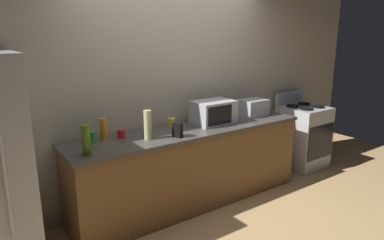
{
  "coord_description": "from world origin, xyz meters",
  "views": [
    {
      "loc": [
        -2.15,
        -2.62,
        1.94
      ],
      "look_at": [
        0.0,
        0.4,
        1.0
      ],
      "focal_mm": 32.3,
      "sensor_mm": 36.0,
      "label": 1
    }
  ],
  "objects_px": {
    "bottle_vinegar": "(148,125)",
    "mug_yellow": "(172,122)",
    "bottle_dish_soap": "(103,129)",
    "mug_red": "(121,134)",
    "microwave": "(213,112)",
    "toaster_oven": "(253,108)",
    "bottle_olive_oil": "(86,140)",
    "stove_range": "(303,136)",
    "cordless_phone": "(177,130)",
    "mug_green": "(91,137)"
  },
  "relations": [
    {
      "from": "bottle_vinegar",
      "to": "mug_yellow",
      "type": "height_order",
      "value": "bottle_vinegar"
    },
    {
      "from": "bottle_dish_soap",
      "to": "mug_red",
      "type": "height_order",
      "value": "bottle_dish_soap"
    },
    {
      "from": "microwave",
      "to": "toaster_oven",
      "type": "distance_m",
      "value": 0.66
    },
    {
      "from": "microwave",
      "to": "mug_yellow",
      "type": "height_order",
      "value": "microwave"
    },
    {
      "from": "bottle_olive_oil",
      "to": "mug_red",
      "type": "height_order",
      "value": "bottle_olive_oil"
    },
    {
      "from": "stove_range",
      "to": "mug_yellow",
      "type": "height_order",
      "value": "stove_range"
    },
    {
      "from": "stove_range",
      "to": "bottle_olive_oil",
      "type": "height_order",
      "value": "bottle_olive_oil"
    },
    {
      "from": "toaster_oven",
      "to": "bottle_olive_oil",
      "type": "xyz_separation_m",
      "value": [
        -2.24,
        -0.23,
        0.03
      ]
    },
    {
      "from": "toaster_oven",
      "to": "microwave",
      "type": "bearing_deg",
      "value": -178.94
    },
    {
      "from": "mug_yellow",
      "to": "bottle_dish_soap",
      "type": "bearing_deg",
      "value": -177.37
    },
    {
      "from": "bottle_olive_oil",
      "to": "mug_red",
      "type": "bearing_deg",
      "value": 33.34
    },
    {
      "from": "bottle_olive_oil",
      "to": "stove_range",
      "type": "bearing_deg",
      "value": 2.91
    },
    {
      "from": "cordless_phone",
      "to": "bottle_vinegar",
      "type": "distance_m",
      "value": 0.31
    },
    {
      "from": "stove_range",
      "to": "bottle_dish_soap",
      "type": "relative_size",
      "value": 5.01
    },
    {
      "from": "toaster_oven",
      "to": "cordless_phone",
      "type": "distance_m",
      "value": 1.33
    },
    {
      "from": "mug_yellow",
      "to": "mug_red",
      "type": "xyz_separation_m",
      "value": [
        -0.66,
        -0.1,
        -0.0
      ]
    },
    {
      "from": "toaster_oven",
      "to": "bottle_dish_soap",
      "type": "height_order",
      "value": "bottle_dish_soap"
    },
    {
      "from": "mug_green",
      "to": "microwave",
      "type": "bearing_deg",
      "value": -5.04
    },
    {
      "from": "stove_range",
      "to": "mug_yellow",
      "type": "xyz_separation_m",
      "value": [
        -2.12,
        0.23,
        0.48
      ]
    },
    {
      "from": "bottle_vinegar",
      "to": "mug_yellow",
      "type": "relative_size",
      "value": 3.31
    },
    {
      "from": "toaster_oven",
      "to": "mug_yellow",
      "type": "xyz_separation_m",
      "value": [
        -1.12,
        0.17,
        -0.06
      ]
    },
    {
      "from": "microwave",
      "to": "mug_yellow",
      "type": "relative_size",
      "value": 5.33
    },
    {
      "from": "bottle_vinegar",
      "to": "cordless_phone",
      "type": "bearing_deg",
      "value": -20.67
    },
    {
      "from": "bottle_dish_soap",
      "to": "bottle_olive_oil",
      "type": "bearing_deg",
      "value": -129.26
    },
    {
      "from": "cordless_phone",
      "to": "bottle_olive_oil",
      "type": "relative_size",
      "value": 0.55
    },
    {
      "from": "toaster_oven",
      "to": "cordless_phone",
      "type": "xyz_separation_m",
      "value": [
        -1.31,
        -0.23,
        -0.03
      ]
    },
    {
      "from": "toaster_oven",
      "to": "mug_red",
      "type": "relative_size",
      "value": 3.96
    },
    {
      "from": "cordless_phone",
      "to": "bottle_dish_soap",
      "type": "distance_m",
      "value": 0.74
    },
    {
      "from": "stove_range",
      "to": "mug_green",
      "type": "bearing_deg",
      "value": 176.78
    },
    {
      "from": "stove_range",
      "to": "mug_red",
      "type": "xyz_separation_m",
      "value": [
        -2.78,
        0.14,
        0.48
      ]
    },
    {
      "from": "microwave",
      "to": "mug_red",
      "type": "distance_m",
      "value": 1.13
    },
    {
      "from": "stove_range",
      "to": "mug_green",
      "type": "xyz_separation_m",
      "value": [
        -3.08,
        0.17,
        0.49
      ]
    },
    {
      "from": "bottle_olive_oil",
      "to": "toaster_oven",
      "type": "bearing_deg",
      "value": 5.73
    },
    {
      "from": "microwave",
      "to": "cordless_phone",
      "type": "bearing_deg",
      "value": -161.25
    },
    {
      "from": "bottle_olive_oil",
      "to": "mug_red",
      "type": "relative_size",
      "value": 3.17
    },
    {
      "from": "toaster_oven",
      "to": "mug_green",
      "type": "relative_size",
      "value": 3.16
    },
    {
      "from": "bottle_dish_soap",
      "to": "mug_green",
      "type": "distance_m",
      "value": 0.15
    },
    {
      "from": "stove_range",
      "to": "mug_red",
      "type": "distance_m",
      "value": 2.83
    },
    {
      "from": "bottle_dish_soap",
      "to": "mug_green",
      "type": "bearing_deg",
      "value": -170.23
    },
    {
      "from": "mug_green",
      "to": "bottle_dish_soap",
      "type": "bearing_deg",
      "value": 9.77
    },
    {
      "from": "microwave",
      "to": "bottle_vinegar",
      "type": "bearing_deg",
      "value": -173.05
    },
    {
      "from": "bottle_dish_soap",
      "to": "bottle_olive_oil",
      "type": "height_order",
      "value": "bottle_olive_oil"
    },
    {
      "from": "bottle_olive_oil",
      "to": "mug_yellow",
      "type": "xyz_separation_m",
      "value": [
        1.12,
        0.4,
        -0.09
      ]
    },
    {
      "from": "mug_red",
      "to": "bottle_vinegar",
      "type": "bearing_deg",
      "value": -45.5
    },
    {
      "from": "cordless_phone",
      "to": "bottle_vinegar",
      "type": "relative_size",
      "value": 0.5
    },
    {
      "from": "microwave",
      "to": "mug_green",
      "type": "height_order",
      "value": "microwave"
    },
    {
      "from": "mug_yellow",
      "to": "bottle_olive_oil",
      "type": "bearing_deg",
      "value": -160.37
    },
    {
      "from": "microwave",
      "to": "bottle_olive_oil",
      "type": "height_order",
      "value": "bottle_olive_oil"
    },
    {
      "from": "toaster_oven",
      "to": "mug_green",
      "type": "bearing_deg",
      "value": 176.89
    },
    {
      "from": "bottle_dish_soap",
      "to": "mug_yellow",
      "type": "relative_size",
      "value": 2.39
    }
  ]
}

